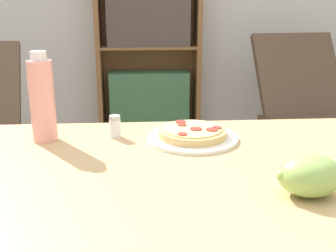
{
  "coord_description": "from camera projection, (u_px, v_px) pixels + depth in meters",
  "views": [
    {
      "loc": [
        -0.1,
        -0.87,
        1.14
      ],
      "look_at": [
        -0.03,
        0.17,
        0.81
      ],
      "focal_mm": 45.0,
      "sensor_mm": 36.0,
      "label": 1
    }
  ],
  "objects": [
    {
      "name": "lounge_chair_far",
      "position": [
        305.0,
        125.0,
        2.87
      ],
      "size": [
        0.64,
        0.8,
        0.88
      ],
      "rotation": [
        0.0,
        0.0,
        0.08
      ],
      "color": "black",
      "rests_on": "ground_plane"
    },
    {
      "name": "pizza_on_plate",
      "position": [
        192.0,
        135.0,
        1.17
      ],
      "size": [
        0.25,
        0.25,
        0.04
      ],
      "color": "white",
      "rests_on": "dining_table"
    },
    {
      "name": "bookshelf",
      "position": [
        149.0,
        55.0,
        3.31
      ],
      "size": [
        0.81,
        0.27,
        1.5
      ],
      "color": "brown",
      "rests_on": "ground_plane"
    },
    {
      "name": "drink_bottle",
      "position": [
        42.0,
        100.0,
        1.13
      ],
      "size": [
        0.07,
        0.07,
        0.25
      ],
      "color": "pink",
      "rests_on": "dining_table"
    },
    {
      "name": "dining_table",
      "position": [
        222.0,
        211.0,
        0.99
      ],
      "size": [
        1.26,
        0.81,
        0.75
      ],
      "color": "tan",
      "rests_on": "ground_plane"
    },
    {
      "name": "grape_bunch",
      "position": [
        310.0,
        176.0,
        0.83
      ],
      "size": [
        0.13,
        0.11,
        0.09
      ],
      "color": "#93BC5B",
      "rests_on": "dining_table"
    },
    {
      "name": "salt_shaker",
      "position": [
        115.0,
        127.0,
        1.18
      ],
      "size": [
        0.03,
        0.03,
        0.06
      ],
      "color": "white",
      "rests_on": "dining_table"
    }
  ]
}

